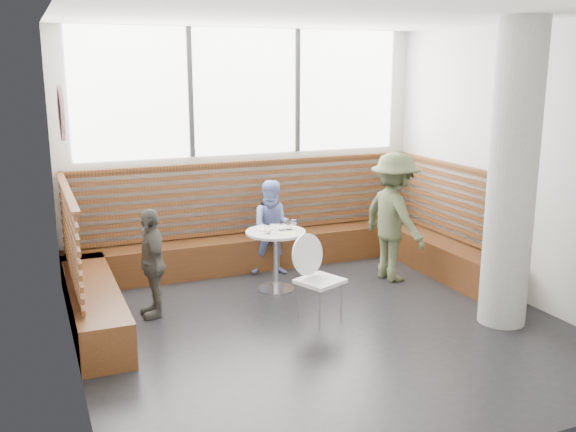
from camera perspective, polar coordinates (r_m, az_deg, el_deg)
name	(u,v)px	position (r m, az deg, el deg)	size (l,w,h in m)	color
room	(326,179)	(6.50, 3.37, 3.31)	(5.00, 5.00, 3.20)	silver
booth	(265,248)	(8.36, -2.04, -2.84)	(5.00, 2.50, 1.44)	#492812
concrete_column	(512,177)	(7.03, 19.32, 3.33)	(0.50, 0.50, 3.20)	gray
wall_art	(61,113)	(6.17, -19.53, 8.60)	(0.50, 0.50, 0.03)	white
cafe_table	(276,248)	(7.86, -1.11, -2.85)	(0.73, 0.73, 0.76)	silver
cafe_chair	(317,271)	(6.95, 2.61, -4.89)	(0.46, 0.45, 0.95)	white
adult_man	(394,217)	(8.31, 9.41, -0.09)	(1.07, 0.62, 1.66)	#4B5337
child_back	(274,228)	(8.46, -1.27, -1.05)	(0.61, 0.48, 1.26)	#7E8FDA
child_left	(152,263)	(7.21, -11.99, -4.08)	(0.71, 0.30, 1.22)	#4D4C46
plate_near	(265,229)	(7.87, -2.07, -1.16)	(0.22, 0.22, 0.02)	white
plate_far	(282,227)	(7.94, -0.52, -1.03)	(0.20, 0.20, 0.01)	white
glass_left	(267,229)	(7.68, -1.85, -1.16)	(0.07, 0.07, 0.11)	white
glass_mid	(282,226)	(7.82, -0.56, -0.93)	(0.06, 0.06, 0.10)	white
glass_right	(289,225)	(7.85, 0.12, -0.80)	(0.07, 0.07, 0.12)	white
menu_card	(288,234)	(7.67, -0.02, -1.58)	(0.19, 0.13, 0.00)	#A5C64C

